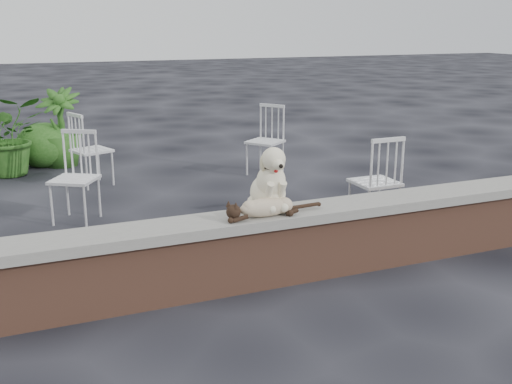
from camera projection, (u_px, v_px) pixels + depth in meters
name	position (u px, v px, depth m)	size (l,w,h in m)	color
ground	(263.00, 282.00, 4.88)	(60.00, 60.00, 0.00)	black
brick_wall	(263.00, 253.00, 4.81)	(6.00, 0.30, 0.50)	brown
capstone	(263.00, 218.00, 4.74)	(6.20, 0.40, 0.08)	slate
dog	(268.00, 177.00, 4.75)	(0.35, 0.46, 0.53)	beige
cat	(266.00, 206.00, 4.64)	(0.96, 0.23, 0.16)	tan
chair_b	(74.00, 178.00, 6.26)	(0.56, 0.56, 0.94)	white
chair_e	(92.00, 149.00, 7.69)	(0.56, 0.56, 0.94)	white
chair_d	(265.00, 140.00, 8.26)	(0.56, 0.56, 0.94)	white
chair_c	(375.00, 181.00, 6.15)	(0.56, 0.56, 0.94)	white
potted_plant_a	(10.00, 136.00, 8.21)	(0.97, 0.84, 1.08)	#1F4F16
potted_plant_b	(60.00, 128.00, 8.73)	(0.63, 0.63, 1.12)	#1F4F16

